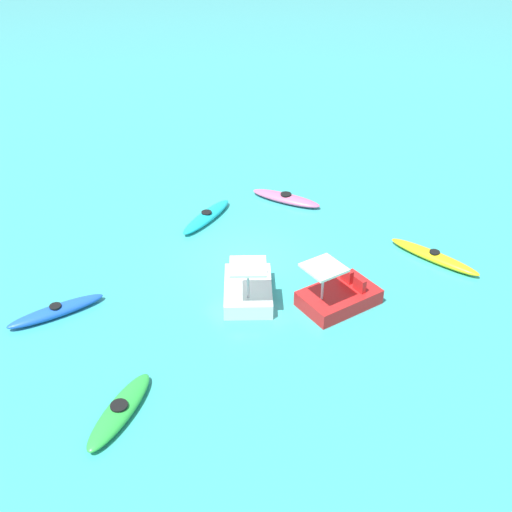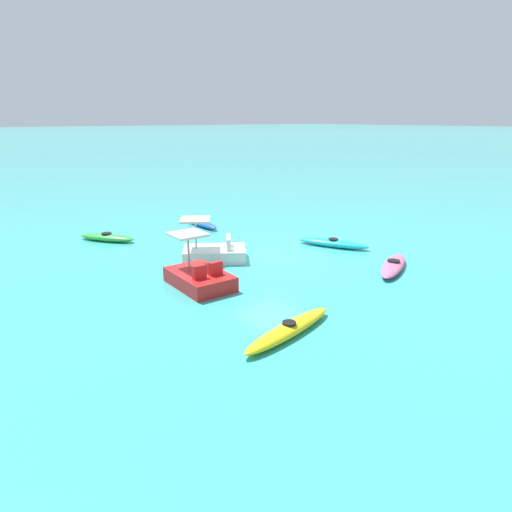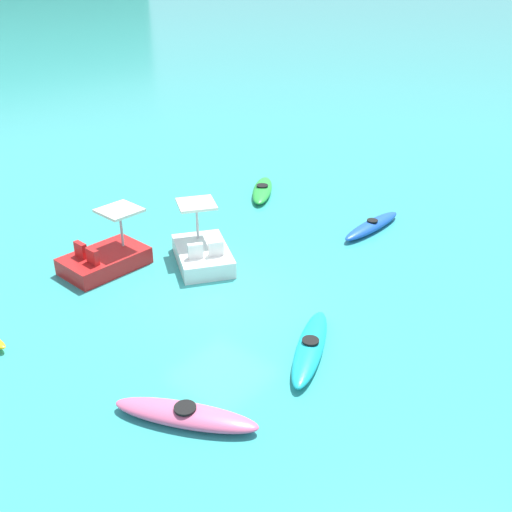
{
  "view_description": "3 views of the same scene",
  "coord_description": "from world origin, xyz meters",
  "px_view_note": "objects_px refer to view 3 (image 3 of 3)",
  "views": [
    {
      "loc": [
        10.05,
        14.85,
        11.61
      ],
      "look_at": [
        0.33,
        1.04,
        0.8
      ],
      "focal_mm": 42.53,
      "sensor_mm": 36.0,
      "label": 1
    },
    {
      "loc": [
        -13.07,
        10.94,
        5.36
      ],
      "look_at": [
        -0.23,
        0.95,
        0.35
      ],
      "focal_mm": 31.59,
      "sensor_mm": 36.0,
      "label": 2
    },
    {
      "loc": [
        -9.89,
        -9.78,
        8.54
      ],
      "look_at": [
        1.66,
        0.14,
        0.65
      ],
      "focal_mm": 42.37,
      "sensor_mm": 36.0,
      "label": 3
    }
  ],
  "objects_px": {
    "kayak_pink": "(186,415)",
    "kayak_green": "(262,190)",
    "pedal_boat_white": "(203,253)",
    "kayak_cyan": "(310,347)",
    "pedal_boat_red": "(105,258)",
    "kayak_blue": "(372,226)"
  },
  "relations": [
    {
      "from": "kayak_pink",
      "to": "pedal_boat_red",
      "type": "height_order",
      "value": "pedal_boat_red"
    },
    {
      "from": "kayak_pink",
      "to": "pedal_boat_red",
      "type": "distance_m",
      "value": 7.13
    },
    {
      "from": "kayak_blue",
      "to": "pedal_boat_red",
      "type": "height_order",
      "value": "pedal_boat_red"
    },
    {
      "from": "kayak_cyan",
      "to": "kayak_green",
      "type": "distance_m",
      "value": 10.17
    },
    {
      "from": "kayak_cyan",
      "to": "kayak_pink",
      "type": "bearing_deg",
      "value": 171.13
    },
    {
      "from": "kayak_pink",
      "to": "pedal_boat_white",
      "type": "height_order",
      "value": "pedal_boat_white"
    },
    {
      "from": "kayak_pink",
      "to": "kayak_cyan",
      "type": "distance_m",
      "value": 3.52
    },
    {
      "from": "kayak_green",
      "to": "kayak_blue",
      "type": "bearing_deg",
      "value": -91.29
    },
    {
      "from": "kayak_pink",
      "to": "kayak_green",
      "type": "bearing_deg",
      "value": 33.07
    },
    {
      "from": "kayak_green",
      "to": "kayak_blue",
      "type": "xyz_separation_m",
      "value": [
        -0.11,
        -4.89,
        -0.0
      ]
    },
    {
      "from": "kayak_green",
      "to": "pedal_boat_white",
      "type": "height_order",
      "value": "pedal_boat_white"
    },
    {
      "from": "kayak_blue",
      "to": "pedal_boat_red",
      "type": "bearing_deg",
      "value": 148.49
    },
    {
      "from": "kayak_green",
      "to": "pedal_boat_white",
      "type": "relative_size",
      "value": 0.94
    },
    {
      "from": "kayak_green",
      "to": "pedal_boat_white",
      "type": "distance_m",
      "value": 5.91
    },
    {
      "from": "pedal_boat_white",
      "to": "kayak_cyan",
      "type": "bearing_deg",
      "value": -106.88
    },
    {
      "from": "kayak_pink",
      "to": "pedal_boat_red",
      "type": "bearing_deg",
      "value": 65.82
    },
    {
      "from": "pedal_boat_white",
      "to": "pedal_boat_red",
      "type": "xyz_separation_m",
      "value": [
        -2.11,
        1.94,
        0.0
      ]
    },
    {
      "from": "pedal_boat_red",
      "to": "pedal_boat_white",
      "type": "bearing_deg",
      "value": -42.54
    },
    {
      "from": "kayak_cyan",
      "to": "kayak_blue",
      "type": "bearing_deg",
      "value": 19.76
    },
    {
      "from": "kayak_green",
      "to": "pedal_boat_red",
      "type": "xyz_separation_m",
      "value": [
        -7.57,
        -0.32,
        0.17
      ]
    },
    {
      "from": "kayak_pink",
      "to": "pedal_boat_red",
      "type": "xyz_separation_m",
      "value": [
        2.92,
        6.51,
        0.17
      ]
    },
    {
      "from": "kayak_pink",
      "to": "kayak_green",
      "type": "distance_m",
      "value": 12.51
    }
  ]
}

